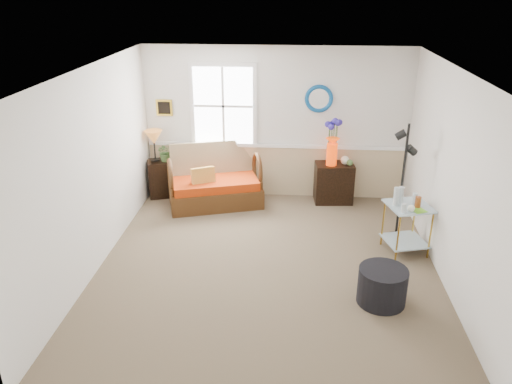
# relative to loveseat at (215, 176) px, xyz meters

# --- Properties ---
(floor) EXTENTS (4.50, 5.00, 0.01)m
(floor) POSITION_rel_loveseat_xyz_m (1.01, -2.00, -0.50)
(floor) COLOR brown
(floor) RESTS_ON ground
(ceiling) EXTENTS (4.50, 5.00, 0.01)m
(ceiling) POSITION_rel_loveseat_xyz_m (1.01, -2.00, 2.10)
(ceiling) COLOR white
(ceiling) RESTS_ON walls
(walls) EXTENTS (4.51, 5.01, 2.60)m
(walls) POSITION_rel_loveseat_xyz_m (1.01, -2.00, 0.80)
(walls) COLOR white
(walls) RESTS_ON floor
(wainscot) EXTENTS (4.46, 0.02, 0.90)m
(wainscot) POSITION_rel_loveseat_xyz_m (1.01, 0.48, -0.05)
(wainscot) COLOR tan
(wainscot) RESTS_ON walls
(chair_rail) EXTENTS (4.46, 0.04, 0.06)m
(chair_rail) POSITION_rel_loveseat_xyz_m (1.01, 0.47, 0.42)
(chair_rail) COLOR white
(chair_rail) RESTS_ON walls
(window) EXTENTS (1.14, 0.06, 1.44)m
(window) POSITION_rel_loveseat_xyz_m (0.11, 0.47, 1.10)
(window) COLOR white
(window) RESTS_ON walls
(picture) EXTENTS (0.28, 0.03, 0.28)m
(picture) POSITION_rel_loveseat_xyz_m (-0.91, 0.48, 1.05)
(picture) COLOR gold
(picture) RESTS_ON walls
(mirror) EXTENTS (0.47, 0.07, 0.47)m
(mirror) POSITION_rel_loveseat_xyz_m (1.71, 0.48, 1.25)
(mirror) COLOR #1877B9
(mirror) RESTS_ON walls
(loveseat) EXTENTS (1.72, 1.28, 1.00)m
(loveseat) POSITION_rel_loveseat_xyz_m (0.00, 0.00, 0.00)
(loveseat) COLOR #533014
(loveseat) RESTS_ON floor
(throw_pillow) EXTENTS (0.39, 0.26, 0.39)m
(throw_pillow) POSITION_rel_loveseat_xyz_m (-0.16, -0.19, 0.02)
(throw_pillow) COLOR orange
(throw_pillow) RESTS_ON loveseat
(lamp_stand) EXTENTS (0.47, 0.47, 0.65)m
(lamp_stand) POSITION_rel_loveseat_xyz_m (-1.04, 0.27, -0.17)
(lamp_stand) COLOR black
(lamp_stand) RESTS_ON floor
(table_lamp) EXTENTS (0.34, 0.34, 0.55)m
(table_lamp) POSITION_rel_loveseat_xyz_m (-1.07, 0.25, 0.43)
(table_lamp) COLOR #C97730
(table_lamp) RESTS_ON lamp_stand
(potted_plant) EXTENTS (0.45, 0.45, 0.26)m
(potted_plant) POSITION_rel_loveseat_xyz_m (-0.89, 0.28, 0.28)
(potted_plant) COLOR #496D36
(potted_plant) RESTS_ON lamp_stand
(cabinet) EXTENTS (0.67, 0.46, 0.69)m
(cabinet) POSITION_rel_loveseat_xyz_m (2.02, 0.26, -0.16)
(cabinet) COLOR black
(cabinet) RESTS_ON floor
(flower_vase) EXTENTS (0.24, 0.24, 0.78)m
(flower_vase) POSITION_rel_loveseat_xyz_m (1.96, 0.22, 0.58)
(flower_vase) COLOR red
(flower_vase) RESTS_ON cabinet
(side_table) EXTENTS (0.69, 0.69, 0.71)m
(side_table) POSITION_rel_loveseat_xyz_m (2.92, -1.42, -0.14)
(side_table) COLOR #B68C2E
(side_table) RESTS_ON floor
(tabletop_items) EXTENTS (0.58, 0.58, 0.26)m
(tabletop_items) POSITION_rel_loveseat_xyz_m (2.90, -1.47, 0.34)
(tabletop_items) COLOR silver
(tabletop_items) RESTS_ON side_table
(floor_lamp) EXTENTS (0.29, 0.29, 1.75)m
(floor_lamp) POSITION_rel_loveseat_xyz_m (2.88, -1.00, 0.37)
(floor_lamp) COLOR black
(floor_lamp) RESTS_ON floor
(ottoman) EXTENTS (0.72, 0.72, 0.45)m
(ottoman) POSITION_rel_loveseat_xyz_m (2.41, -2.68, -0.28)
(ottoman) COLOR black
(ottoman) RESTS_ON floor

